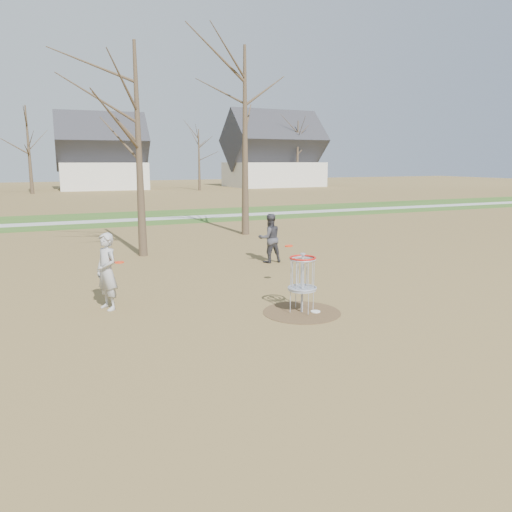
# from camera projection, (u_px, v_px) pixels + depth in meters

# --- Properties ---
(ground) EXTENTS (160.00, 160.00, 0.00)m
(ground) POSITION_uv_depth(u_px,v_px,m) (302.00, 312.00, 11.50)
(ground) COLOR brown
(ground) RESTS_ON ground
(green_band) EXTENTS (160.00, 8.00, 0.01)m
(green_band) POSITION_uv_depth(u_px,v_px,m) (137.00, 218.00, 30.42)
(green_band) COLOR #2D5119
(green_band) RESTS_ON ground
(footpath) EXTENTS (160.00, 1.50, 0.01)m
(footpath) POSITION_uv_depth(u_px,v_px,m) (140.00, 219.00, 29.52)
(footpath) COLOR #9E9E99
(footpath) RESTS_ON green_band
(dirt_circle) EXTENTS (1.80, 1.80, 0.01)m
(dirt_circle) POSITION_uv_depth(u_px,v_px,m) (302.00, 312.00, 11.50)
(dirt_circle) COLOR #47331E
(dirt_circle) RESTS_ON ground
(player_standing) EXTENTS (0.67, 0.78, 1.81)m
(player_standing) POSITION_uv_depth(u_px,v_px,m) (107.00, 272.00, 11.59)
(player_standing) COLOR #A6A6A6
(player_standing) RESTS_ON ground
(player_throwing) EXTENTS (0.83, 0.66, 1.68)m
(player_throwing) POSITION_uv_depth(u_px,v_px,m) (270.00, 238.00, 17.02)
(player_throwing) COLOR #3A393F
(player_throwing) RESTS_ON ground
(disc_grounded) EXTENTS (0.22, 0.22, 0.02)m
(disc_grounded) POSITION_uv_depth(u_px,v_px,m) (316.00, 311.00, 11.50)
(disc_grounded) COLOR white
(disc_grounded) RESTS_ON dirt_circle
(discs_in_play) EXTENTS (4.81, 0.65, 0.04)m
(discs_in_play) POSITION_uv_depth(u_px,v_px,m) (215.00, 253.00, 12.59)
(discs_in_play) COLOR #FF310D
(discs_in_play) RESTS_ON ground
(disc_golf_basket) EXTENTS (0.64, 0.64, 1.35)m
(disc_golf_basket) POSITION_uv_depth(u_px,v_px,m) (302.00, 274.00, 11.32)
(disc_golf_basket) COLOR #9EA3AD
(disc_golf_basket) RESTS_ON ground
(bare_trees) EXTENTS (52.62, 44.98, 9.00)m
(bare_trees) POSITION_uv_depth(u_px,v_px,m) (124.00, 138.00, 43.43)
(bare_trees) COLOR #382B1E
(bare_trees) RESTS_ON ground
(houses_row) EXTENTS (56.51, 10.01, 7.26)m
(houses_row) POSITION_uv_depth(u_px,v_px,m) (124.00, 160.00, 59.88)
(houses_row) COLOR silver
(houses_row) RESTS_ON ground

